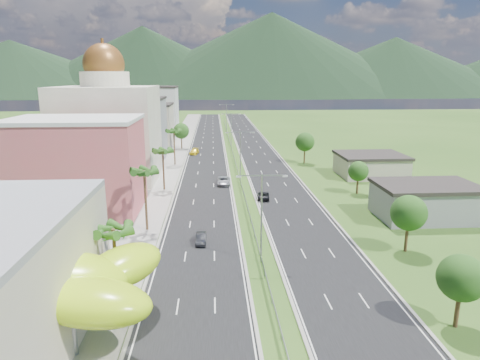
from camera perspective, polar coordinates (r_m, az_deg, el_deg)
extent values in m
plane|color=#2D5119|center=(44.37, 4.28, -16.13)|extent=(500.00, 500.00, 0.00)
cube|color=black|center=(130.02, -4.39, 3.86)|extent=(11.00, 260.00, 0.04)
cube|color=black|center=(130.66, 2.21, 3.93)|extent=(11.00, 260.00, 0.04)
cube|color=gray|center=(130.50, -8.58, 3.80)|extent=(7.00, 260.00, 0.12)
cube|color=gray|center=(112.32, -0.68, 2.66)|extent=(0.08, 216.00, 0.28)
cube|color=gray|center=(213.30, -2.09, 7.79)|extent=(0.10, 0.12, 0.70)
cylinder|color=gray|center=(51.18, 2.87, -5.19)|extent=(0.20, 0.20, 11.00)
cube|color=gray|center=(49.59, 1.29, 0.58)|extent=(2.88, 0.12, 0.12)
cube|color=gray|center=(49.91, 4.59, 0.62)|extent=(2.88, 0.12, 0.12)
cube|color=silver|center=(49.52, -0.18, 0.44)|extent=(0.60, 0.25, 0.18)
cube|color=silver|center=(50.13, 6.04, 0.53)|extent=(0.60, 0.25, 0.18)
cylinder|color=gray|center=(89.83, 0.03, 3.05)|extent=(0.20, 0.20, 11.00)
cube|color=gray|center=(88.93, -0.90, 6.39)|extent=(2.88, 0.12, 0.12)
cube|color=gray|center=(89.12, 0.96, 6.41)|extent=(2.88, 0.12, 0.12)
cube|color=silver|center=(88.90, -1.73, 6.32)|extent=(0.60, 0.25, 0.18)
cube|color=silver|center=(89.24, 1.79, 6.35)|extent=(0.60, 0.25, 0.18)
cylinder|color=gray|center=(134.26, -1.19, 6.57)|extent=(0.20, 0.20, 11.00)
cube|color=gray|center=(133.66, -1.82, 8.82)|extent=(2.88, 0.12, 0.12)
cube|color=gray|center=(133.78, -0.57, 8.83)|extent=(2.88, 0.12, 0.12)
cube|color=silver|center=(133.64, -2.38, 8.77)|extent=(0.60, 0.25, 0.18)
cube|color=silver|center=(133.87, -0.02, 8.79)|extent=(0.60, 0.25, 0.18)
cylinder|color=gray|center=(178.98, -1.81, 8.33)|extent=(0.20, 0.20, 11.00)
cube|color=gray|center=(178.53, -2.29, 10.02)|extent=(2.88, 0.12, 0.12)
cube|color=gray|center=(178.62, -1.35, 10.03)|extent=(2.88, 0.12, 0.12)
cube|color=silver|center=(178.51, -2.70, 9.98)|extent=(0.60, 0.25, 0.18)
cube|color=silver|center=(178.68, -0.93, 10.00)|extent=(0.60, 0.25, 0.18)
cylinder|color=gray|center=(45.22, -28.12, -14.35)|extent=(0.50, 0.50, 4.00)
cylinder|color=gray|center=(38.72, -21.31, -18.49)|extent=(0.50, 0.50, 4.00)
cylinder|color=gray|center=(37.80, -28.91, -20.18)|extent=(0.50, 0.50, 4.00)
cylinder|color=gray|center=(42.35, -16.58, -15.16)|extent=(0.50, 0.50, 4.00)
cube|color=#D55761|center=(75.04, -20.91, 1.58)|extent=(20.00, 15.00, 15.00)
cube|color=beige|center=(96.54, -17.08, 5.89)|extent=(20.00, 20.00, 20.00)
cylinder|color=beige|center=(95.79, -17.57, 12.72)|extent=(10.00, 10.00, 3.00)
sphere|color=brown|center=(95.82, -17.70, 14.51)|extent=(8.40, 8.40, 8.40)
cube|color=gray|center=(120.87, -13.86, 6.58)|extent=(16.00, 15.00, 16.00)
cube|color=#B6AD96|center=(142.60, -12.30, 7.08)|extent=(16.00, 15.00, 13.00)
cube|color=silver|center=(165.04, -11.17, 8.86)|extent=(16.00, 15.00, 18.00)
cube|color=gray|center=(74.11, 23.54, -2.79)|extent=(15.00, 10.00, 5.00)
cube|color=#B6AD96|center=(101.64, 16.99, 1.80)|extent=(14.00, 12.00, 4.40)
cylinder|color=#47301C|center=(45.19, -16.24, -10.76)|extent=(0.36, 0.36, 7.50)
cylinder|color=#47301C|center=(63.40, -12.46, -2.72)|extent=(0.36, 0.36, 9.00)
cylinder|color=#47301C|center=(85.63, -10.16, 1.28)|extent=(0.36, 0.36, 8.00)
cylinder|color=#47301C|center=(110.00, -8.74, 4.26)|extent=(0.36, 0.36, 8.80)
cylinder|color=#47301C|center=(134.92, -7.80, 5.17)|extent=(0.40, 0.40, 4.90)
sphere|color=#2A571B|center=(134.50, -7.84, 6.50)|extent=(4.90, 4.90, 4.90)
cylinder|color=#47301C|center=(44.26, 27.04, -14.69)|extent=(0.40, 0.40, 4.20)
sphere|color=#2A571B|center=(43.11, 27.43, -11.51)|extent=(4.20, 4.20, 4.20)
cylinder|color=#47301C|center=(59.21, 21.34, -6.80)|extent=(0.40, 0.40, 4.55)
sphere|color=#2A571B|center=(58.30, 21.59, -4.10)|extent=(4.55, 4.55, 4.55)
cylinder|color=#47301C|center=(85.25, 15.40, -0.49)|extent=(0.40, 0.40, 3.85)
sphere|color=#2A571B|center=(84.70, 15.50, 1.14)|extent=(3.85, 3.85, 3.85)
cylinder|color=#47301C|center=(112.38, 8.60, 3.46)|extent=(0.40, 0.40, 4.90)
sphere|color=#2A571B|center=(111.88, 8.65, 5.05)|extent=(4.90, 4.90, 4.90)
imported|color=black|center=(58.64, -5.22, -7.73)|extent=(1.42, 3.98, 1.31)
imported|color=#96989D|center=(89.18, -2.18, -0.11)|extent=(2.87, 5.79, 1.58)
imported|color=yellow|center=(125.12, -6.12, 3.79)|extent=(2.94, 5.45, 1.50)
imported|color=black|center=(78.91, 3.15, -2.06)|extent=(2.62, 4.82, 1.28)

